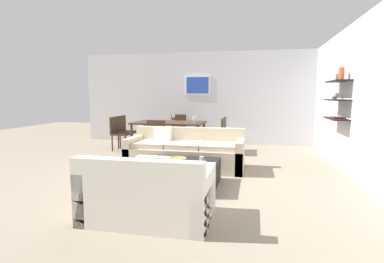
# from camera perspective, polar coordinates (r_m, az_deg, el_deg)

# --- Properties ---
(ground_plane) EXTENTS (18.00, 18.00, 0.00)m
(ground_plane) POSITION_cam_1_polar(r_m,az_deg,el_deg) (5.75, -2.30, -7.63)
(ground_plane) COLOR gray
(back_wall_unit) EXTENTS (8.40, 0.09, 2.70)m
(back_wall_unit) POSITION_cam_1_polar(r_m,az_deg,el_deg) (8.99, 5.04, 6.30)
(back_wall_unit) COLOR silver
(back_wall_unit) RESTS_ON ground
(right_wall_shelf_unit) EXTENTS (0.34, 8.20, 2.70)m
(right_wall_shelf_unit) POSITION_cam_1_polar(r_m,az_deg,el_deg) (6.23, 27.45, 5.29)
(right_wall_shelf_unit) COLOR silver
(right_wall_shelf_unit) RESTS_ON ground
(sofa_beige) EXTENTS (2.28, 0.90, 0.78)m
(sofa_beige) POSITION_cam_1_polar(r_m,az_deg,el_deg) (6.00, -1.24, -4.16)
(sofa_beige) COLOR beige
(sofa_beige) RESTS_ON ground
(loveseat_white) EXTENTS (1.44, 0.90, 0.78)m
(loveseat_white) POSITION_cam_1_polar(r_m,az_deg,el_deg) (3.61, -8.21, -11.73)
(loveseat_white) COLOR silver
(loveseat_white) RESTS_ON ground
(coffee_table) EXTENTS (1.13, 1.06, 0.38)m
(coffee_table) POSITION_cam_1_polar(r_m,az_deg,el_deg) (4.85, -1.99, -8.06)
(coffee_table) COLOR black
(coffee_table) RESTS_ON ground
(decorative_bowl) EXTENTS (0.33, 0.33, 0.07)m
(decorative_bowl) POSITION_cam_1_polar(r_m,az_deg,el_deg) (4.82, -3.02, -5.36)
(decorative_bowl) COLOR #99844C
(decorative_bowl) RESTS_ON coffee_table
(candle_jar) EXTENTS (0.07, 0.07, 0.09)m
(candle_jar) POSITION_cam_1_polar(r_m,az_deg,el_deg) (4.84, 1.83, -5.23)
(candle_jar) COLOR silver
(candle_jar) RESTS_ON coffee_table
(apple_on_coffee_table) EXTENTS (0.08, 0.08, 0.08)m
(apple_on_coffee_table) POSITION_cam_1_polar(r_m,az_deg,el_deg) (4.88, -3.94, -5.21)
(apple_on_coffee_table) COLOR #669E2D
(apple_on_coffee_table) RESTS_ON coffee_table
(dining_table) EXTENTS (1.82, 1.04, 0.75)m
(dining_table) POSITION_cam_1_polar(r_m,az_deg,el_deg) (7.87, -4.38, 1.35)
(dining_table) COLOR #422D1E
(dining_table) RESTS_ON ground
(dining_chair_left_near) EXTENTS (0.44, 0.44, 0.88)m
(dining_chair_left_near) POSITION_cam_1_polar(r_m,az_deg,el_deg) (8.14, -13.75, 0.08)
(dining_chair_left_near) COLOR #422D1E
(dining_chair_left_near) RESTS_ON ground
(dining_chair_right_near) EXTENTS (0.44, 0.44, 0.88)m
(dining_chair_right_near) POSITION_cam_1_polar(r_m,az_deg,el_deg) (7.40, 4.95, -0.41)
(dining_chair_right_near) COLOR #422D1E
(dining_chair_right_near) RESTS_ON ground
(dining_chair_left_far) EXTENTS (0.44, 0.44, 0.88)m
(dining_chair_left_far) POSITION_cam_1_polar(r_m,az_deg,el_deg) (8.56, -12.40, 0.44)
(dining_chair_left_far) COLOR #422D1E
(dining_chair_left_far) RESTS_ON ground
(dining_chair_foot) EXTENTS (0.44, 0.44, 0.88)m
(dining_chair_foot) POSITION_cam_1_polar(r_m,az_deg,el_deg) (7.01, -6.48, -0.83)
(dining_chair_foot) COLOR #422D1E
(dining_chair_foot) RESTS_ON ground
(dining_chair_head) EXTENTS (0.44, 0.44, 0.88)m
(dining_chair_head) POSITION_cam_1_polar(r_m,az_deg,el_deg) (8.78, -2.67, 0.75)
(dining_chair_head) COLOR #422D1E
(dining_chair_head) RESTS_ON ground
(dining_chair_right_far) EXTENTS (0.44, 0.44, 0.88)m
(dining_chair_right_far) POSITION_cam_1_polar(r_m,az_deg,el_deg) (7.86, 5.36, 0.01)
(dining_chair_right_far) COLOR #422D1E
(dining_chair_right_far) RESTS_ON ground
(wine_glass_right_near) EXTENTS (0.06, 0.06, 0.14)m
(wine_glass_right_near) POSITION_cam_1_polar(r_m,az_deg,el_deg) (7.57, 0.26, 2.36)
(wine_glass_right_near) COLOR silver
(wine_glass_right_near) RESTS_ON dining_table
(wine_glass_right_far) EXTENTS (0.08, 0.08, 0.19)m
(wine_glass_right_far) POSITION_cam_1_polar(r_m,az_deg,el_deg) (7.82, 0.64, 2.79)
(wine_glass_right_far) COLOR silver
(wine_glass_right_far) RESTS_ON dining_table
(wine_glass_head) EXTENTS (0.07, 0.07, 0.18)m
(wine_glass_head) POSITION_cam_1_polar(r_m,az_deg,el_deg) (8.30, -3.50, 2.97)
(wine_glass_head) COLOR silver
(wine_glass_head) RESTS_ON dining_table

